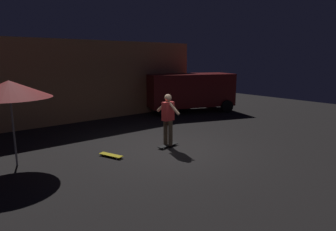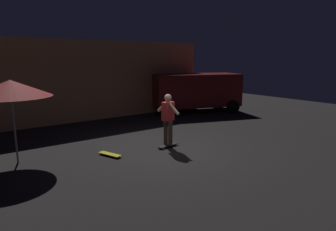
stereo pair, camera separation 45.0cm
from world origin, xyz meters
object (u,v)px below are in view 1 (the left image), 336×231
(patio_umbrella, at_px, (9,89))
(parked_van, at_px, (190,90))
(skateboard_ridden, at_px, (168,145))
(skater, at_px, (168,116))
(skateboard_spare, at_px, (111,155))

(patio_umbrella, bearing_deg, parked_van, 18.09)
(skateboard_ridden, xyz_separation_m, skater, (0.00, 0.00, 0.98))
(skateboard_ridden, relative_size, skater, 0.48)
(parked_van, height_order, patio_umbrella, patio_umbrella)
(parked_van, relative_size, skater, 2.98)
(patio_umbrella, xyz_separation_m, skateboard_ridden, (4.24, -1.30, -2.02))
(skateboard_spare, xyz_separation_m, skater, (1.93, -0.29, 0.98))
(parked_van, bearing_deg, skater, -139.42)
(parked_van, distance_m, skateboard_ridden, 6.77)
(parked_van, height_order, skateboard_spare, parked_van)
(parked_van, distance_m, skater, 6.68)
(skateboard_spare, bearing_deg, patio_umbrella, 156.35)
(skateboard_ridden, height_order, skater, skater)
(patio_umbrella, relative_size, skateboard_spare, 2.87)
(skateboard_ridden, bearing_deg, parked_van, 40.58)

